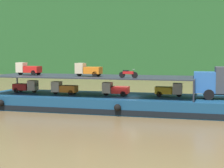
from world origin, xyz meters
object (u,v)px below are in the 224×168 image
mini_truck_lower_fore (169,90)px  motorcycle_upper_port (128,74)px  mini_truck_lower_mid (115,89)px  mini_truck_upper_stern (28,69)px  mini_truck_upper_mid (88,70)px  mini_truck_lower_aft (64,88)px  mini_truck_lower_stern (26,86)px  cargo_barge (127,103)px

mini_truck_lower_fore → motorcycle_upper_port: size_ratio=1.45×
mini_truck_lower_mid → mini_truck_upper_stern: bearing=179.4°
mini_truck_lower_mid → mini_truck_upper_mid: bearing=-172.7°
mini_truck_lower_mid → mini_truck_upper_mid: (-2.84, -0.36, 2.00)m
motorcycle_upper_port → mini_truck_lower_aft: bearing=168.8°
mini_truck_lower_stern → mini_truck_lower_aft: bearing=-8.8°
cargo_barge → mini_truck_lower_mid: bearing=-169.6°
mini_truck_lower_mid → motorcycle_upper_port: motorcycle_upper_port is taller
mini_truck_upper_mid → motorcycle_upper_port: (4.59, -1.39, -0.26)m
mini_truck_lower_stern → cargo_barge: bearing=-1.2°
mini_truck_upper_stern → mini_truck_upper_mid: same height
mini_truck_lower_mid → mini_truck_lower_fore: bearing=8.2°
cargo_barge → mini_truck_lower_fore: 4.57m
cargo_barge → mini_truck_lower_aft: size_ratio=11.19×
mini_truck_lower_stern → mini_truck_upper_stern: 2.09m
motorcycle_upper_port → cargo_barge: bearing=106.4°
cargo_barge → motorcycle_upper_port: (0.58, -1.97, 3.18)m
mini_truck_lower_mid → cargo_barge: bearing=10.4°
mini_truck_lower_fore → mini_truck_lower_stern: bearing=-178.8°
mini_truck_lower_stern → motorcycle_upper_port: motorcycle_upper_port is taller
mini_truck_lower_aft → mini_truck_lower_mid: same height
mini_truck_lower_fore → mini_truck_lower_mid: bearing=-171.8°
cargo_barge → mini_truck_lower_stern: mini_truck_lower_stern is taller
mini_truck_upper_stern → motorcycle_upper_port: mini_truck_upper_stern is taller
cargo_barge → mini_truck_lower_stern: bearing=178.8°
mini_truck_lower_stern → mini_truck_lower_fore: bearing=1.2°
mini_truck_lower_aft → motorcycle_upper_port: bearing=-11.2°
mini_truck_lower_fore → mini_truck_upper_stern: 15.58m
mini_truck_lower_stern → mini_truck_upper_mid: bearing=-6.1°
mini_truck_lower_mid → mini_truck_upper_mid: mini_truck_upper_mid is taller
mini_truck_lower_mid → motorcycle_upper_port: size_ratio=1.45×
motorcycle_upper_port → mini_truck_lower_stern: bearing=169.7°
mini_truck_upper_mid → mini_truck_upper_stern: bearing=176.3°
mini_truck_upper_stern → mini_truck_lower_mid: bearing=-0.6°
mini_truck_lower_aft → cargo_barge: bearing=4.3°
mini_truck_lower_mid → mini_truck_lower_stern: bearing=177.5°
mini_truck_lower_fore → motorcycle_upper_port: motorcycle_upper_port is taller
mini_truck_lower_fore → mini_truck_upper_mid: (-8.31, -1.15, 2.00)m
mini_truck_upper_stern → mini_truck_upper_mid: (7.13, -0.47, 0.00)m
mini_truck_lower_aft → motorcycle_upper_port: size_ratio=1.45×
mini_truck_lower_aft → mini_truck_lower_fore: size_ratio=1.00×
mini_truck_lower_stern → mini_truck_upper_stern: (0.48, -0.35, 2.00)m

